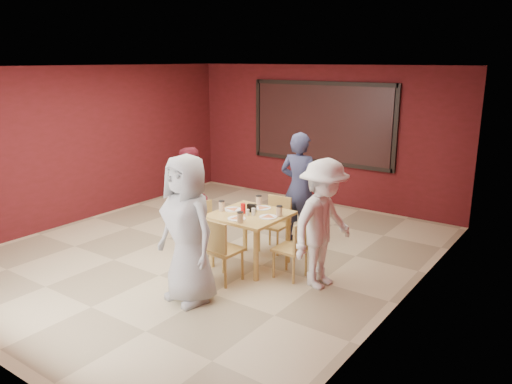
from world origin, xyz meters
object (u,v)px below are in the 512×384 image
Objects in this scene: chair_back at (276,220)px; diner_left at (188,197)px; dining_table at (250,220)px; chair_front at (220,247)px; chair_left at (206,224)px; chair_right at (295,246)px; diner_back at (299,188)px; diner_front at (187,229)px; diner_right at (323,224)px.

diner_left reaches higher than chair_back.
dining_table is 0.74m from chair_front.
chair_left is at bearing 178.56° from dining_table.
diner_back reaches higher than chair_right.
dining_table is 1.27m from diner_left.
dining_table is at bearing 101.21° from diner_front.
chair_right is 0.45× the size of diner_back.
diner_left is at bearing 95.14° from diner_right.
diner_left is at bearing 176.43° from dining_table.
diner_left is (-2.03, 0.11, 0.33)m from chair_right.
diner_back is 1.14× the size of diner_left.
diner_front is at bearing -119.39° from chair_right.
dining_table is at bearing -1.44° from chair_left.
chair_back reaches higher than chair_right.
chair_front is at bearing 59.60° from diner_left.
diner_right is (1.21, -0.75, 0.38)m from chair_back.
chair_right is at bearing 43.27° from chair_front.
chair_front is 1.55m from diner_left.
diner_left is at bearing 176.98° from chair_right.
diner_left reaches higher than chair_left.
diner_front reaches higher than diner_back.
diner_back is at bearing 86.48° from dining_table.
chair_front is 0.74m from diner_front.
diner_right is (1.14, 0.71, 0.35)m from chair_front.
diner_back is 1.66m from diner_right.
diner_left is (-1.30, 0.80, 0.29)m from chair_front.
diner_left is 0.93× the size of diner_right.
chair_left is 0.42× the size of diner_front.
diner_right is at bearing -31.66° from chair_back.
diner_back reaches higher than diner_left.
diner_front reaches higher than chair_right.
chair_back is at bearing 72.48° from diner_back.
dining_table reaches higher than chair_front.
diner_front is (0.07, -2.06, 0.45)m from chair_back.
diner_front is 1.74m from diner_right.
diner_front is at bearing 84.44° from diner_back.
diner_right is (1.10, -1.24, -0.05)m from diner_back.
diner_back is (0.11, 0.50, 0.43)m from chair_back.
chair_right is 1.56m from diner_front.
dining_table is 1.12× the size of chair_front.
diner_left reaches higher than dining_table.
chair_back is 2.11m from diner_front.
diner_left is at bearing 148.46° from chair_front.
diner_back reaches higher than dining_table.
diner_right is at bearing 126.73° from diner_back.
chair_front reaches higher than chair_left.
chair_front is at bearing -87.19° from chair_back.
diner_back is at bearing 88.76° from chair_front.
chair_back is 0.53× the size of diner_left.
chair_back is 1.43m from diner_left.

